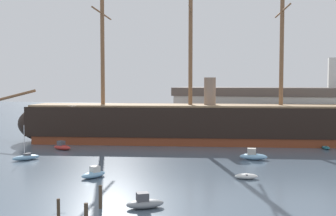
{
  "coord_description": "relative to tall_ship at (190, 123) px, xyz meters",
  "views": [
    {
      "loc": [
        23.45,
        -28.69,
        12.04
      ],
      "look_at": [
        4.32,
        37.13,
        7.9
      ],
      "focal_mm": 45.25,
      "sensor_mm": 36.0,
      "label": 1
    }
  ],
  "objects": [
    {
      "name": "dinghy_distant_centre",
      "position": [
        -4.58,
        9.96,
        -3.78
      ],
      "size": [
        1.21,
        2.19,
        0.49
      ],
      "color": "silver",
      "rests_on": "ground"
    },
    {
      "name": "mooring_piling_nearest",
      "position": [
        1.74,
        -45.03,
        -2.92
      ],
      "size": [
        0.34,
        0.34,
        2.22
      ],
      "primitive_type": "cylinder",
      "color": "#4C3D2D",
      "rests_on": "ground"
    },
    {
      "name": "seagull_in_flight",
      "position": [
        -7.27,
        -33.95,
        5.06
      ],
      "size": [
        1.04,
        0.66,
        0.13
      ],
      "color": "silver"
    },
    {
      "name": "dinghy_far_right",
      "position": [
        25.32,
        -0.85,
        -3.74
      ],
      "size": [
        1.9,
        2.65,
        0.57
      ],
      "color": "#236670",
      "rests_on": "ground"
    },
    {
      "name": "motorboat_foreground_right",
      "position": [
        5.81,
        -43.84,
        -3.49
      ],
      "size": [
        3.91,
        3.22,
        1.54
      ],
      "color": "gray",
      "rests_on": "ground"
    },
    {
      "name": "tall_ship",
      "position": [
        0.0,
        0.0,
        0.0
      ],
      "size": [
        76.26,
        22.34,
        37.01
      ],
      "color": "brown",
      "rests_on": "ground"
    },
    {
      "name": "mooring_piling_left_pair",
      "position": [
        -0.03,
        -49.68,
        -3.02
      ],
      "size": [
        0.29,
        0.29,
        2.03
      ],
      "primitive_type": "cylinder",
      "color": "#423323",
      "rests_on": "ground"
    },
    {
      "name": "dinghy_mid_right",
      "position": [
        13.91,
        -28.66,
        -3.69
      ],
      "size": [
        3.08,
        1.87,
        0.68
      ],
      "color": "silver",
      "rests_on": "ground"
    },
    {
      "name": "motorboat_alongside_stern",
      "position": [
        13.61,
        -15.09,
        -3.4
      ],
      "size": [
        4.42,
        2.21,
        1.79
      ],
      "color": "#7FB2D6",
      "rests_on": "ground"
    },
    {
      "name": "dinghy_far_left",
      "position": [
        -31.6,
        0.57,
        -3.81
      ],
      "size": [
        1.22,
        1.96,
        0.43
      ],
      "color": "#1E284C",
      "rests_on": "ground"
    },
    {
      "name": "motorboat_near_centre",
      "position": [
        -4.7,
        -33.39,
        -3.52
      ],
      "size": [
        2.85,
        3.79,
        1.47
      ],
      "color": "#7FB2D6",
      "rests_on": "ground"
    },
    {
      "name": "sailboat_mid_left",
      "position": [
        -20.27,
        -25.19,
        -3.57
      ],
      "size": [
        3.52,
        4.12,
        5.47
      ],
      "color": "#7FB2D6",
      "rests_on": "ground"
    },
    {
      "name": "dockside_warehouse_right",
      "position": [
        18.87,
        18.84,
        1.4
      ],
      "size": [
        55.85,
        18.03,
        17.48
      ],
      "color": "#565659",
      "rests_on": "ground"
    },
    {
      "name": "motorboat_alongside_bow",
      "position": [
        -20.13,
        -14.65,
        -3.47
      ],
      "size": [
        4.07,
        2.59,
        1.59
      ],
      "color": "#B22D28",
      "rests_on": "ground"
    },
    {
      "name": "mooring_piling_right_pair",
      "position": [
        1.77,
        -48.07,
        -3.36
      ],
      "size": [
        0.37,
        0.37,
        1.35
      ],
      "primitive_type": "cylinder",
      "color": "#4C3D2D",
      "rests_on": "ground"
    }
  ]
}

